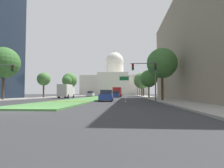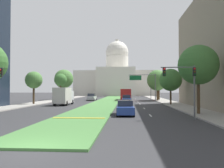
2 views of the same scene
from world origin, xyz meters
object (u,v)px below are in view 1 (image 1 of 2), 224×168
(street_tree_left_far, at_px, (67,81))
(traffic_light_near_right, at_px, (149,73))
(overhead_guide_sign, at_px, (132,81))
(sedan_midblock, at_px, (116,94))
(street_tree_left_near, at_px, (4,63))
(capitol_building, at_px, (115,82))
(traffic_light_far_right, at_px, (138,87))
(street_tree_right_near, at_px, (162,63))
(sedan_lead_stopped, at_px, (106,96))
(street_tree_right_far, at_px, (142,81))
(sedan_distant, at_px, (91,94))
(city_bus, at_px, (118,91))
(street_tree_right_distant, at_px, (144,81))
(street_tree_left_mid, at_px, (44,79))
(street_tree_right_mid, at_px, (149,79))
(box_truck_delivery, at_px, (66,91))
(street_tree_left_distant, at_px, (70,80))

(street_tree_left_far, bearing_deg, traffic_light_near_right, -57.99)
(overhead_guide_sign, bearing_deg, sedan_midblock, -120.75)
(overhead_guide_sign, distance_m, street_tree_left_near, 34.63)
(capitol_building, relative_size, traffic_light_far_right, 7.21)
(street_tree_right_near, bearing_deg, sedan_lead_stopped, -175.60)
(sedan_lead_stopped, bearing_deg, street_tree_left_far, 117.20)
(street_tree_right_far, xyz_separation_m, sedan_distant, (-16.63, 0.46, -4.29))
(city_bus, bearing_deg, street_tree_right_distant, 11.36)
(street_tree_left_mid, bearing_deg, street_tree_right_distant, 35.67)
(capitol_building, xyz_separation_m, street_tree_right_distant, (13.06, -48.82, -2.46))
(traffic_light_near_right, xyz_separation_m, street_tree_right_near, (2.45, 4.08, 1.87))
(traffic_light_far_right, bearing_deg, overhead_guide_sign, -105.04)
(street_tree_right_distant, distance_m, sedan_midblock, 17.14)
(street_tree_right_near, height_order, street_tree_left_mid, street_tree_right_near)
(capitol_building, xyz_separation_m, street_tree_left_far, (-12.84, -50.48, -2.45))
(traffic_light_near_right, bearing_deg, sedan_lead_stopped, 149.66)
(street_tree_left_far, bearing_deg, city_bus, -0.29)
(street_tree_right_mid, bearing_deg, box_truck_delivery, -176.73)
(overhead_guide_sign, xyz_separation_m, street_tree_right_near, (3.80, -27.65, 0.99))
(capitol_building, height_order, street_tree_left_near, capitol_building)
(traffic_light_near_right, distance_m, sedan_lead_stopped, 7.44)
(street_tree_left_far, distance_m, street_tree_right_far, 25.12)
(sedan_midblock, distance_m, sedan_distant, 14.50)
(street_tree_right_far, relative_size, street_tree_left_distant, 0.93)
(traffic_light_far_right, height_order, street_tree_right_distant, street_tree_right_distant)
(overhead_guide_sign, height_order, street_tree_left_mid, overhead_guide_sign)
(sedan_midblock, bearing_deg, overhead_guide_sign, 59.25)
(street_tree_right_far, relative_size, city_bus, 0.70)
(street_tree_left_far, height_order, sedan_distant, street_tree_left_far)
(sedan_lead_stopped, xyz_separation_m, sedan_midblock, (0.17, 20.97, 0.03))
(street_tree_right_far, distance_m, street_tree_right_distant, 3.35)
(capitol_building, xyz_separation_m, street_tree_right_mid, (12.61, -67.42, -3.15))
(sedan_midblock, relative_size, box_truck_delivery, 0.69)
(street_tree_left_far, relative_size, city_bus, 0.64)
(street_tree_left_mid, distance_m, sedan_lead_stopped, 24.25)
(sedan_distant, bearing_deg, overhead_guide_sign, -17.07)
(street_tree_right_distant, height_order, sedan_midblock, street_tree_right_distant)
(overhead_guide_sign, distance_m, street_tree_left_mid, 24.93)
(street_tree_left_near, xyz_separation_m, street_tree_right_near, (25.67, -0.85, -0.57))
(street_tree_left_far, xyz_separation_m, street_tree_right_distant, (25.90, 1.66, -0.01))
(street_tree_left_distant, distance_m, street_tree_right_distant, 25.75)
(street_tree_right_distant, bearing_deg, sedan_midblock, -120.94)
(traffic_light_far_right, distance_m, street_tree_left_far, 24.20)
(street_tree_right_distant, bearing_deg, traffic_light_far_right, 146.75)
(street_tree_right_mid, distance_m, sedan_midblock, 9.93)
(street_tree_left_mid, relative_size, street_tree_right_far, 0.81)
(traffic_light_far_right, bearing_deg, street_tree_right_mid, -85.67)
(sedan_midblock, bearing_deg, city_bus, 90.79)
(street_tree_left_near, xyz_separation_m, street_tree_left_distant, (0.29, 34.56, -0.50))
(capitol_building, relative_size, street_tree_right_near, 4.71)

